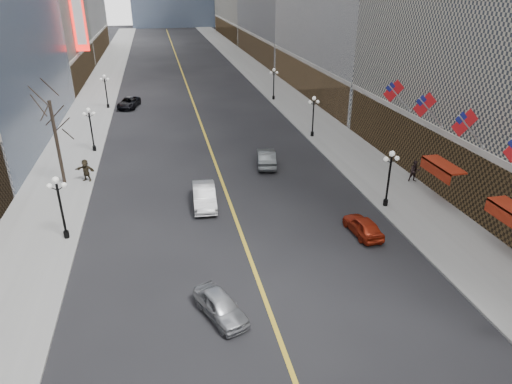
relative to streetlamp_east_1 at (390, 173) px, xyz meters
name	(u,v)px	position (x,y,z in m)	size (l,w,h in m)	color
sidewalk_east	(281,93)	(2.20, 40.00, -2.83)	(6.00, 230.00, 0.15)	gray
sidewalk_west	(95,102)	(-25.80, 40.00, -2.83)	(6.00, 230.00, 0.15)	gray
lane_line	(187,85)	(-11.80, 50.00, -2.89)	(0.25, 200.00, 0.02)	gold
streetlamp_east_1	(390,173)	(0.00, 0.00, 0.00)	(1.26, 0.44, 4.52)	black
streetlamp_east_2	(313,112)	(0.00, 18.00, 0.00)	(1.26, 0.44, 4.52)	black
streetlamp_east_3	(274,81)	(0.00, 36.00, 0.00)	(1.26, 0.44, 4.52)	black
streetlamp_west_1	(60,201)	(-23.60, 0.00, 0.00)	(1.26, 0.44, 4.52)	black
streetlamp_west_2	(91,125)	(-23.60, 18.00, 0.00)	(1.26, 0.44, 4.52)	black
streetlamp_west_3	(106,88)	(-23.60, 36.00, 0.00)	(1.26, 0.44, 4.52)	black
flag_3	(467,125)	(3.51, -3.00, 4.39)	(2.87, 0.12, 2.87)	#B2B2B7
flag_4	(426,107)	(3.51, 2.00, 4.39)	(2.87, 0.12, 2.87)	#B2B2B7
flag_5	(395,93)	(3.51, 7.00, 4.39)	(2.87, 0.12, 2.87)	#B2B2B7
awning_c	(441,166)	(4.30, 0.00, 0.18)	(1.40, 4.00, 0.93)	maroon
theatre_marquee	(77,10)	(-27.68, 50.00, 9.10)	(2.00, 0.55, 12.00)	red
tree_west_far	(52,114)	(-25.30, 10.00, 3.34)	(3.60, 3.60, 7.92)	#2D231C
car_nb_near	(220,306)	(-14.40, -10.01, -2.23)	(1.59, 3.95, 1.34)	#97999E
car_nb_mid	(204,196)	(-13.80, 3.27, -2.09)	(1.71, 4.90, 1.62)	#B9B9BB
car_nb_far	(129,103)	(-20.80, 36.00, -2.20)	(2.34, 5.08, 1.41)	black
car_sb_mid	(363,226)	(-3.50, -3.55, -2.24)	(1.55, 3.86, 1.31)	#9F2611
car_sb_far	(266,158)	(-7.08, 10.62, -2.11)	(1.67, 4.80, 1.58)	#4B5053
ped_east_walk	(415,171)	(4.57, 3.84, -1.80)	(0.93, 0.51, 1.91)	black
ped_west_far	(86,170)	(-23.40, 9.99, -1.77)	(1.82, 0.52, 1.97)	#2C2518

